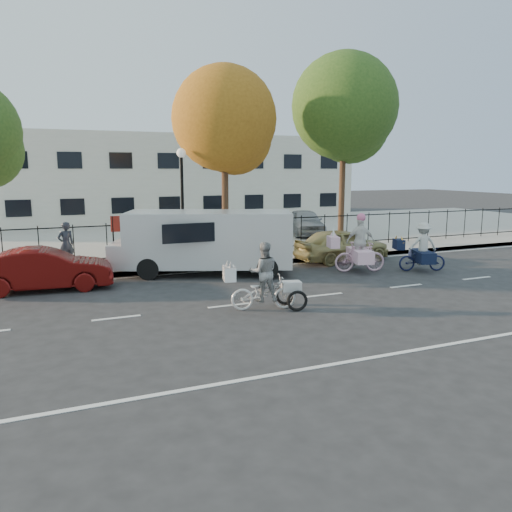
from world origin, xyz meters
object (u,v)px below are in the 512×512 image
zebra_trike (264,284)px  unicorn_bike (359,250)px  lot_car_c (194,233)px  pedestrian (66,244)px  lamppost (182,184)px  bull_bike (422,252)px  red_sedan (45,269)px  white_van (206,240)px  lot_car_d (305,222)px  gold_sedan (342,245)px

zebra_trike → unicorn_bike: 6.03m
zebra_trike → lot_car_c: (1.02, 10.41, 0.05)m
pedestrian → zebra_trike: bearing=101.5°
zebra_trike → lamppost: bearing=15.3°
pedestrian → bull_bike: bearing=136.9°
bull_bike → pedestrian: 12.99m
red_sedan → bull_bike: bearing=-94.7°
unicorn_bike → white_van: bearing=87.1°
unicorn_bike → lot_car_d: (2.59, 8.92, 0.05)m
zebra_trike → pedestrian: size_ratio=1.28×
bull_bike → red_sedan: size_ratio=0.50×
zebra_trike → unicorn_bike: (5.13, 3.16, 0.09)m
unicorn_bike → pedestrian: unicorn_bike is taller
bull_bike → gold_sedan: (-1.65, 2.76, -0.04)m
unicorn_bike → pedestrian: (-9.75, 4.32, 0.19)m
unicorn_bike → gold_sedan: unicorn_bike is taller
lot_car_c → unicorn_bike: bearing=-69.6°
bull_bike → pedestrian: (-11.96, 5.06, 0.26)m
zebra_trike → white_van: white_van is taller
pedestrian → lot_car_c: pedestrian is taller
lamppost → bull_bike: size_ratio=2.18×
lamppost → lot_car_c: bearing=66.8°
lamppost → unicorn_bike: (5.37, -4.32, -2.32)m
lamppost → pedestrian: (-4.38, 0.00, -2.14)m
zebra_trike → lot_car_d: size_ratio=0.52×
bull_bike → lot_car_c: 10.19m
white_van → lot_car_d: white_van is taller
white_van → red_sedan: size_ratio=1.70×
lot_car_c → pedestrian: bearing=-161.7°
gold_sedan → pedestrian: size_ratio=2.38×
unicorn_bike → lot_car_d: unicorn_bike is taller
bull_bike → lot_car_d: bull_bike is taller
bull_bike → red_sedan: bearing=99.8°
red_sedan → pedestrian: size_ratio=2.41×
zebra_trike → gold_sedan: (5.70, 5.18, -0.03)m
zebra_trike → red_sedan: size_ratio=0.53×
unicorn_bike → red_sedan: bearing=98.5°
bull_bike → pedestrian: pedestrian is taller
lamppost → white_van: size_ratio=0.64×
lamppost → pedestrian: lamppost is taller
gold_sedan → unicorn_bike: bearing=160.1°
lamppost → red_sedan: 6.39m
bull_bike → gold_sedan: 3.22m
bull_bike → gold_sedan: bull_bike is taller
pedestrian → lot_car_c: bearing=-172.7°
unicorn_bike → lot_car_c: size_ratio=0.59×
zebra_trike → pedestrian: zebra_trike is taller
white_van → red_sedan: bearing=-154.4°
unicorn_bike → pedestrian: size_ratio=1.31×
zebra_trike → unicorn_bike: size_ratio=0.97×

